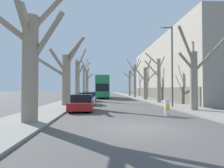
{
  "coord_description": "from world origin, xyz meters",
  "views": [
    {
      "loc": [
        -1.95,
        -9.37,
        1.83
      ],
      "look_at": [
        0.18,
        26.25,
        2.74
      ],
      "focal_mm": 32.0,
      "sensor_mm": 36.0,
      "label": 1
    }
  ],
  "objects_px": {
    "street_tree_left_0": "(30,57)",
    "street_tree_right_0": "(194,75)",
    "double_decker_bus": "(102,86)",
    "street_tree_right_4": "(130,82)",
    "street_tree_right_3": "(135,78)",
    "street_tree_left_1": "(66,76)",
    "parked_car_2": "(90,97)",
    "traffic_bollard": "(167,107)",
    "street_tree_right_1": "(158,78)",
    "lamp_post": "(171,62)",
    "parked_car_1": "(87,99)",
    "parked_car_0": "(82,103)",
    "street_tree_left_3": "(84,79)",
    "street_tree_left_4": "(87,81)",
    "street_tree_left_2": "(78,78)",
    "street_tree_right_2": "(146,82)"
  },
  "relations": [
    {
      "from": "street_tree_left_2",
      "to": "street_tree_left_4",
      "type": "distance_m",
      "value": 22.49
    },
    {
      "from": "street_tree_left_1",
      "to": "street_tree_right_4",
      "type": "bearing_deg",
      "value": 69.12
    },
    {
      "from": "street_tree_right_4",
      "to": "double_decker_bus",
      "type": "height_order",
      "value": "street_tree_right_4"
    },
    {
      "from": "street_tree_left_3",
      "to": "street_tree_right_0",
      "type": "bearing_deg",
      "value": -68.27
    },
    {
      "from": "street_tree_left_2",
      "to": "street_tree_left_3",
      "type": "xyz_separation_m",
      "value": [
        0.11,
        11.52,
        0.39
      ]
    },
    {
      "from": "traffic_bollard",
      "to": "street_tree_right_1",
      "type": "bearing_deg",
      "value": 76.23
    },
    {
      "from": "street_tree_left_0",
      "to": "street_tree_left_2",
      "type": "height_order",
      "value": "street_tree_left_2"
    },
    {
      "from": "parked_car_2",
      "to": "traffic_bollard",
      "type": "height_order",
      "value": "parked_car_2"
    },
    {
      "from": "traffic_bollard",
      "to": "parked_car_1",
      "type": "bearing_deg",
      "value": 121.71
    },
    {
      "from": "parked_car_1",
      "to": "parked_car_2",
      "type": "height_order",
      "value": "parked_car_1"
    },
    {
      "from": "street_tree_left_1",
      "to": "double_decker_bus",
      "type": "xyz_separation_m",
      "value": [
        4.06,
        19.65,
        -0.78
      ]
    },
    {
      "from": "street_tree_right_1",
      "to": "street_tree_left_3",
      "type": "bearing_deg",
      "value": 120.38
    },
    {
      "from": "street_tree_left_0",
      "to": "street_tree_right_0",
      "type": "xyz_separation_m",
      "value": [
        11.46,
        5.28,
        -0.53
      ]
    },
    {
      "from": "street_tree_right_0",
      "to": "parked_car_2",
      "type": "bearing_deg",
      "value": 123.66
    },
    {
      "from": "street_tree_right_3",
      "to": "street_tree_right_4",
      "type": "bearing_deg",
      "value": 89.09
    },
    {
      "from": "street_tree_left_0",
      "to": "street_tree_right_3",
      "type": "bearing_deg",
      "value": 70.75
    },
    {
      "from": "double_decker_bus",
      "to": "traffic_bollard",
      "type": "relative_size",
      "value": 9.79
    },
    {
      "from": "parked_car_1",
      "to": "street_tree_right_0",
      "type": "bearing_deg",
      "value": -38.92
    },
    {
      "from": "street_tree_right_0",
      "to": "street_tree_right_1",
      "type": "xyz_separation_m",
      "value": [
        -0.21,
        9.45,
        0.26
      ]
    },
    {
      "from": "street_tree_right_2",
      "to": "lamp_post",
      "type": "relative_size",
      "value": 0.84
    },
    {
      "from": "street_tree_left_4",
      "to": "street_tree_right_0",
      "type": "distance_m",
      "value": 41.03
    },
    {
      "from": "lamp_post",
      "to": "traffic_bollard",
      "type": "xyz_separation_m",
      "value": [
        -2.3,
        -5.45,
        -3.89
      ]
    },
    {
      "from": "street_tree_right_0",
      "to": "street_tree_right_2",
      "type": "height_order",
      "value": "street_tree_right_2"
    },
    {
      "from": "traffic_bollard",
      "to": "street_tree_left_1",
      "type": "bearing_deg",
      "value": 136.04
    },
    {
      "from": "street_tree_left_3",
      "to": "street_tree_left_4",
      "type": "relative_size",
      "value": 0.88
    },
    {
      "from": "parked_car_0",
      "to": "parked_car_2",
      "type": "height_order",
      "value": "parked_car_2"
    },
    {
      "from": "street_tree_left_2",
      "to": "double_decker_bus",
      "type": "bearing_deg",
      "value": 63.74
    },
    {
      "from": "street_tree_right_3",
      "to": "double_decker_bus",
      "type": "height_order",
      "value": "street_tree_right_3"
    },
    {
      "from": "parked_car_1",
      "to": "street_tree_left_0",
      "type": "bearing_deg",
      "value": -99.63
    },
    {
      "from": "street_tree_right_3",
      "to": "street_tree_right_4",
      "type": "relative_size",
      "value": 1.05
    },
    {
      "from": "parked_car_2",
      "to": "traffic_bollard",
      "type": "bearing_deg",
      "value": -69.44
    },
    {
      "from": "street_tree_right_1",
      "to": "street_tree_right_2",
      "type": "distance_m",
      "value": 7.71
    },
    {
      "from": "parked_car_1",
      "to": "lamp_post",
      "type": "height_order",
      "value": "lamp_post"
    },
    {
      "from": "street_tree_left_4",
      "to": "lamp_post",
      "type": "height_order",
      "value": "street_tree_left_4"
    },
    {
      "from": "street_tree_right_1",
      "to": "lamp_post",
      "type": "bearing_deg",
      "value": -95.5
    },
    {
      "from": "parked_car_1",
      "to": "lamp_post",
      "type": "relative_size",
      "value": 0.55
    },
    {
      "from": "street_tree_left_0",
      "to": "parked_car_0",
      "type": "height_order",
      "value": "street_tree_left_0"
    },
    {
      "from": "street_tree_left_1",
      "to": "parked_car_0",
      "type": "height_order",
      "value": "street_tree_left_1"
    },
    {
      "from": "lamp_post",
      "to": "street_tree_left_3",
      "type": "bearing_deg",
      "value": 112.42
    },
    {
      "from": "street_tree_right_2",
      "to": "double_decker_bus",
      "type": "distance_m",
      "value": 10.84
    },
    {
      "from": "double_decker_bus",
      "to": "street_tree_left_3",
      "type": "bearing_deg",
      "value": 140.76
    },
    {
      "from": "street_tree_right_1",
      "to": "parked_car_1",
      "type": "xyz_separation_m",
      "value": [
        -9.08,
        -1.95,
        -2.58
      ]
    },
    {
      "from": "parked_car_0",
      "to": "lamp_post",
      "type": "xyz_separation_m",
      "value": [
        8.46,
        2.12,
        3.81
      ]
    },
    {
      "from": "street_tree_left_2",
      "to": "lamp_post",
      "type": "xyz_separation_m",
      "value": [
        10.6,
        -13.91,
        0.87
      ]
    },
    {
      "from": "street_tree_right_4",
      "to": "traffic_bollard",
      "type": "height_order",
      "value": "street_tree_right_4"
    },
    {
      "from": "street_tree_left_4",
      "to": "parked_car_2",
      "type": "distance_m",
      "value": 25.75
    },
    {
      "from": "double_decker_bus",
      "to": "street_tree_right_4",
      "type": "bearing_deg",
      "value": 54.08
    },
    {
      "from": "street_tree_left_0",
      "to": "traffic_bollard",
      "type": "xyz_separation_m",
      "value": [
        8.33,
        2.81,
        -2.97
      ]
    },
    {
      "from": "street_tree_left_2",
      "to": "parked_car_2",
      "type": "height_order",
      "value": "street_tree_left_2"
    },
    {
      "from": "street_tree_left_1",
      "to": "double_decker_bus",
      "type": "distance_m",
      "value": 20.08
    }
  ]
}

